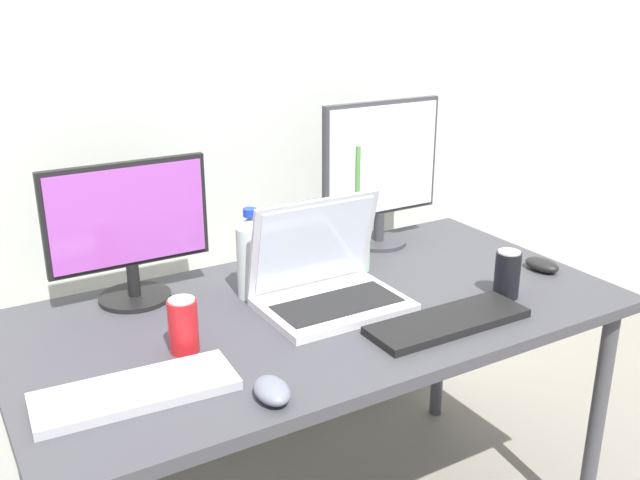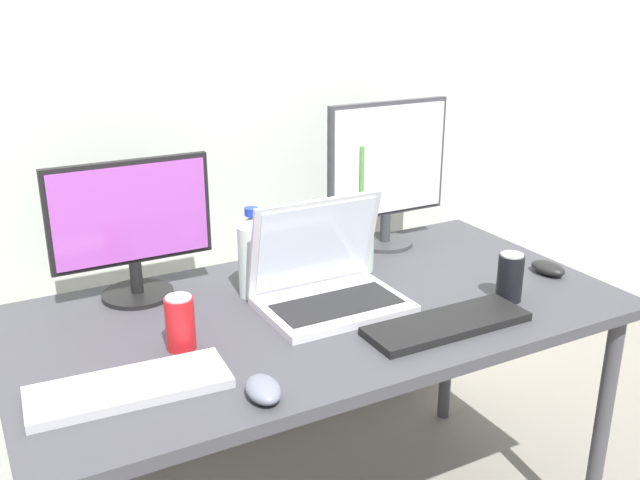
{
  "view_description": "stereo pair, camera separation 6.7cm",
  "coord_description": "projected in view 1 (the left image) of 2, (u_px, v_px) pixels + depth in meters",
  "views": [
    {
      "loc": [
        -0.84,
        -1.41,
        1.51
      ],
      "look_at": [
        0.0,
        0.0,
        0.92
      ],
      "focal_mm": 40.0,
      "sensor_mm": 36.0,
      "label": 1
    },
    {
      "loc": [
        -0.78,
        -1.44,
        1.51
      ],
      "look_at": [
        0.0,
        0.0,
        0.92
      ],
      "focal_mm": 40.0,
      "sensor_mm": 36.0,
      "label": 2
    }
  ],
  "objects": [
    {
      "name": "work_desk",
      "position": [
        320.0,
        329.0,
        1.82
      ],
      "size": [
        1.53,
        0.8,
        0.74
      ],
      "color": "#424247",
      "rests_on": "ground"
    },
    {
      "name": "mouse_by_keyboard",
      "position": [
        542.0,
        265.0,
        2.03
      ],
      "size": [
        0.07,
        0.11,
        0.04
      ],
      "primitive_type": "ellipsoid",
      "rotation": [
        0.0,
        0.0,
        0.1
      ],
      "color": "black",
      "rests_on": "work_desk"
    },
    {
      "name": "water_bottle",
      "position": [
        251.0,
        257.0,
        1.83
      ],
      "size": [
        0.08,
        0.08,
        0.24
      ],
      "color": "silver",
      "rests_on": "work_desk"
    },
    {
      "name": "laptop_silver",
      "position": [
        326.0,
        281.0,
        1.8
      ],
      "size": [
        0.36,
        0.26,
        0.27
      ],
      "color": "silver",
      "rests_on": "work_desk"
    },
    {
      "name": "bamboo_vase",
      "position": [
        356.0,
        244.0,
        2.02
      ],
      "size": [
        0.08,
        0.08,
        0.36
      ],
      "color": "#B2D1B7",
      "rests_on": "work_desk"
    },
    {
      "name": "soda_can_near_keyboard",
      "position": [
        183.0,
        325.0,
        1.57
      ],
      "size": [
        0.07,
        0.07,
        0.13
      ],
      "color": "red",
      "rests_on": "work_desk"
    },
    {
      "name": "soda_can_by_laptop",
      "position": [
        507.0,
        274.0,
        1.84
      ],
      "size": [
        0.07,
        0.07,
        0.13
      ],
      "color": "black",
      "rests_on": "work_desk"
    },
    {
      "name": "monitor_left",
      "position": [
        129.0,
        227.0,
        1.78
      ],
      "size": [
        0.41,
        0.18,
        0.36
      ],
      "color": "black",
      "rests_on": "work_desk"
    },
    {
      "name": "mouse_by_laptop",
      "position": [
        272.0,
        390.0,
        1.39
      ],
      "size": [
        0.08,
        0.11,
        0.04
      ],
      "primitive_type": "ellipsoid",
      "rotation": [
        0.0,
        0.0,
        -0.11
      ],
      "color": "slate",
      "rests_on": "work_desk"
    },
    {
      "name": "keyboard_aux",
      "position": [
        448.0,
        322.0,
        1.7
      ],
      "size": [
        0.41,
        0.14,
        0.02
      ],
      "primitive_type": "cube",
      "rotation": [
        0.0,
        0.0,
        -0.01
      ],
      "color": "black",
      "rests_on": "work_desk"
    },
    {
      "name": "monitor_center",
      "position": [
        381.0,
        168.0,
        2.16
      ],
      "size": [
        0.41,
        0.17,
        0.45
      ],
      "color": "#38383D",
      "rests_on": "work_desk"
    },
    {
      "name": "wall_back",
      "position": [
        217.0,
        60.0,
        2.09
      ],
      "size": [
        7.0,
        0.08,
        2.6
      ],
      "primitive_type": "cube",
      "color": "silver",
      "rests_on": "ground"
    },
    {
      "name": "keyboard_main",
      "position": [
        136.0,
        391.0,
        1.41
      ],
      "size": [
        0.41,
        0.17,
        0.02
      ],
      "primitive_type": "cube",
      "rotation": [
        0.0,
        0.0,
        -0.07
      ],
      "color": "#B2B2B7",
      "rests_on": "work_desk"
    }
  ]
}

